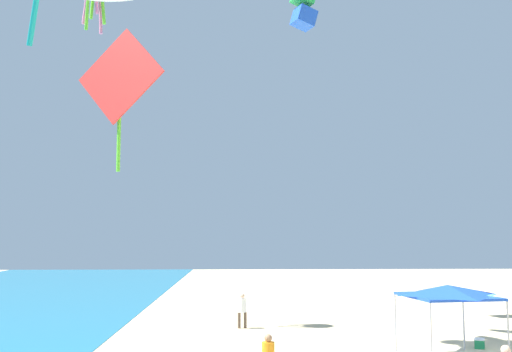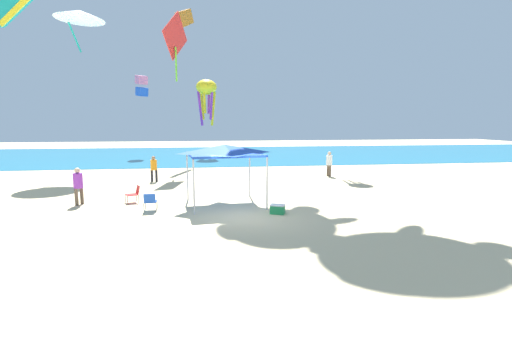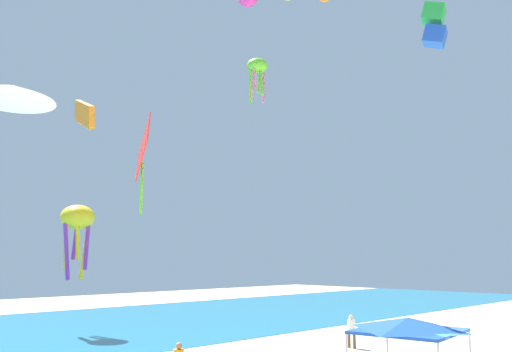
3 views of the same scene
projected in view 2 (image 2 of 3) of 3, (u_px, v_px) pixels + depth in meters
The scene contains 14 objects.
ground at pixel (241, 215), 15.46m from camera, with size 120.00×120.00×0.10m, color beige.
ocean_strip at pixel (218, 154), 43.71m from camera, with size 120.00×25.27×0.02m, color teal.
canopy_tent at pixel (224, 150), 16.90m from camera, with size 3.68×3.54×2.86m.
folding_chair_facing_ocean at pixel (134, 193), 17.66m from camera, with size 0.77×0.71×0.82m.
folding_chair_left_of_tent at pixel (150, 201), 15.94m from camera, with size 0.56×0.64×0.82m.
cooler_box at pixel (278, 209), 15.51m from camera, with size 0.73×0.63×0.40m.
person_far_stroller at pixel (154, 167), 23.74m from camera, with size 0.45×0.40×1.69m.
person_beachcomber at pixel (78, 183), 17.06m from camera, with size 0.42×0.44×1.78m.
person_watching_sky at pixel (329, 162), 26.06m from camera, with size 0.43×0.48×1.79m.
kite_octopus_yellow at pixel (206, 90), 39.75m from camera, with size 2.26×2.26×5.03m.
kite_diamond_red at pixel (175, 39), 27.55m from camera, with size 1.64×3.30×5.17m.
kite_delta_white at pixel (80, 15), 25.77m from camera, with size 4.82×4.81×2.75m.
kite_box_pink at pixel (142, 86), 39.96m from camera, with size 1.52×1.55×2.34m.
kite_parafoil_orange at pixel (185, 18), 34.47m from camera, with size 1.60×4.66×2.85m.
Camera 2 is at (-1.47, -14.98, 3.91)m, focal length 25.42 mm.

